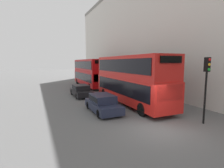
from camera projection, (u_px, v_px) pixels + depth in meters
ground_plane at (159, 129)px, 10.39m from camera, size 200.00×200.00×0.00m
bus_leading at (130, 78)px, 16.56m from camera, size 2.59×10.90×4.53m
bus_second_in_queue at (89, 72)px, 28.91m from camera, size 2.59×11.43×4.42m
car_dark_sedan at (103, 103)px, 13.94m from camera, size 1.81×4.22×1.40m
car_hatchback at (81, 90)px, 20.51m from camera, size 1.82×4.41×1.32m
traffic_light at (207, 77)px, 10.97m from camera, size 0.30×0.36×4.27m
pedestrian at (115, 84)px, 26.56m from camera, size 0.36×0.36×1.63m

